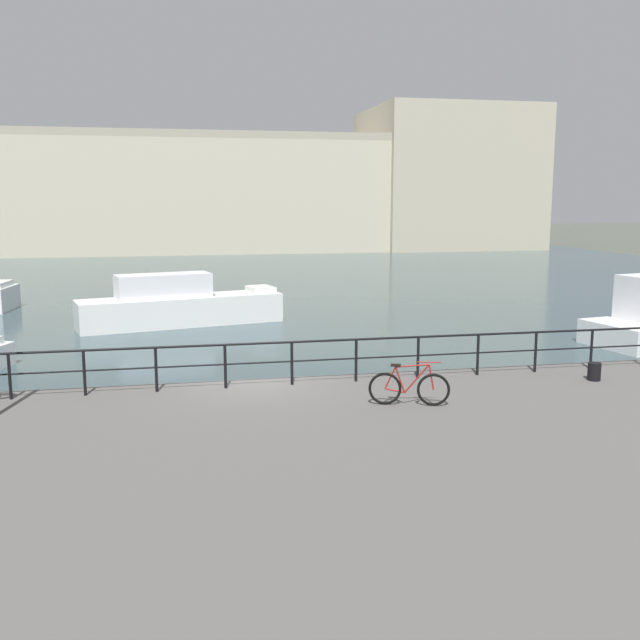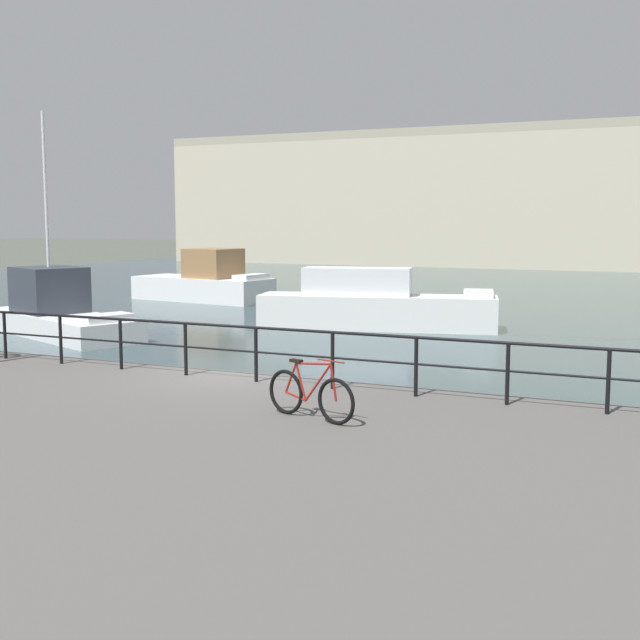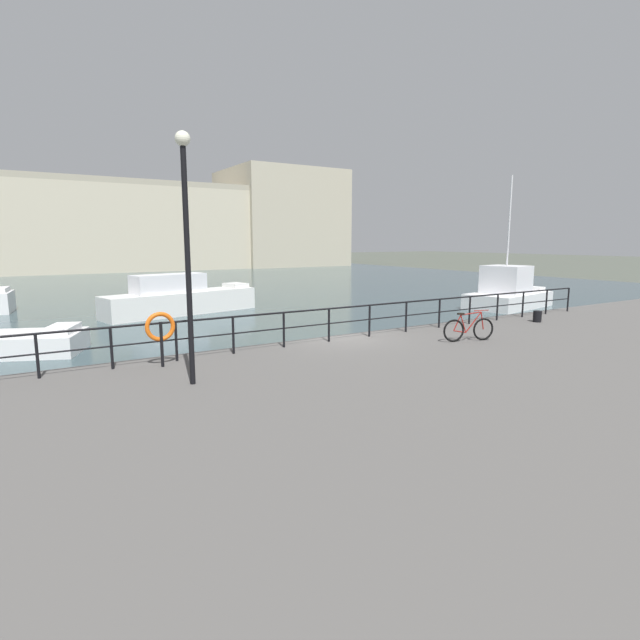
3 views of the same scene
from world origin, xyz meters
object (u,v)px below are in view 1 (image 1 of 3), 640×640
object	(u,v)px
harbor_building	(258,192)
mooring_bollard	(594,372)
moored_cabin_cruiser	(179,305)
parked_bicycle	(409,388)

from	to	relation	value
harbor_building	mooring_bollard	world-z (taller)	harbor_building
harbor_building	moored_cabin_cruiser	world-z (taller)	harbor_building
mooring_bollard	parked_bicycle	bearing A→B (deg)	-167.40
mooring_bollard	moored_cabin_cruiser	bearing A→B (deg)	124.79
harbor_building	moored_cabin_cruiser	xyz separation A→B (m)	(-8.67, -44.04, -4.94)
moored_cabin_cruiser	mooring_bollard	world-z (taller)	moored_cabin_cruiser
harbor_building	moored_cabin_cruiser	distance (m)	45.16
moored_cabin_cruiser	parked_bicycle	bearing A→B (deg)	-86.54
harbor_building	moored_cabin_cruiser	size ratio (longest dim) A/B	8.29
harbor_building	parked_bicycle	xyz separation A→B (m)	(-3.95, -59.51, -4.67)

